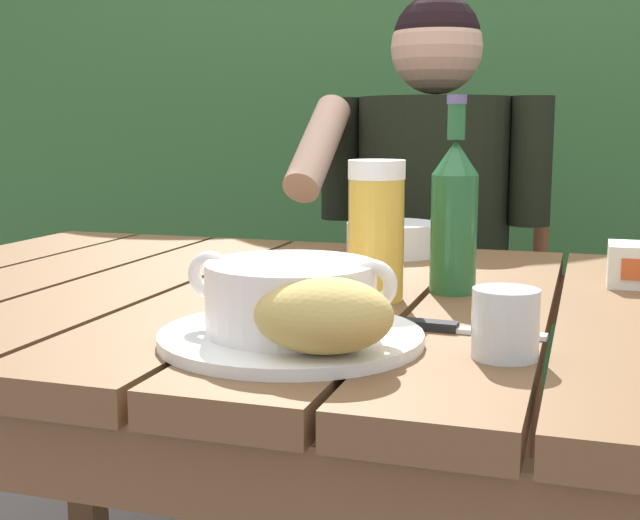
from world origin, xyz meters
name	(u,v)px	position (x,y,z in m)	size (l,w,h in m)	color
dining_table	(358,354)	(0.00, 0.00, 0.64)	(1.49, 0.90, 0.72)	brown
hedge_backdrop	(432,78)	(-0.24, 1.81, 1.09)	(4.12, 0.95, 2.27)	#315E2F
chair_near_diner	(443,329)	(-0.03, 0.89, 0.46)	(0.45, 0.47, 0.92)	brown
person_eating	(428,235)	(-0.04, 0.69, 0.71)	(0.48, 0.47, 1.21)	black
serving_plate	(289,337)	(0.00, -0.26, 0.73)	(0.27, 0.27, 0.01)	white
soup_bowl	(289,295)	(0.00, -0.26, 0.77)	(0.22, 0.17, 0.08)	white
bread_roll	(324,315)	(0.06, -0.33, 0.77)	(0.14, 0.12, 0.07)	tan
beer_glass	(376,230)	(0.03, -0.03, 0.81)	(0.07, 0.07, 0.18)	gold
beer_bottle	(454,213)	(0.12, 0.05, 0.83)	(0.06, 0.06, 0.26)	#255D30
water_glass_small	(505,323)	(0.21, -0.25, 0.75)	(0.06, 0.06, 0.07)	silver
table_knife	(455,328)	(0.15, -0.17, 0.72)	(0.16, 0.03, 0.01)	silver
diner_bowl	(392,239)	(-0.03, 0.34, 0.75)	(0.16, 0.16, 0.05)	white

